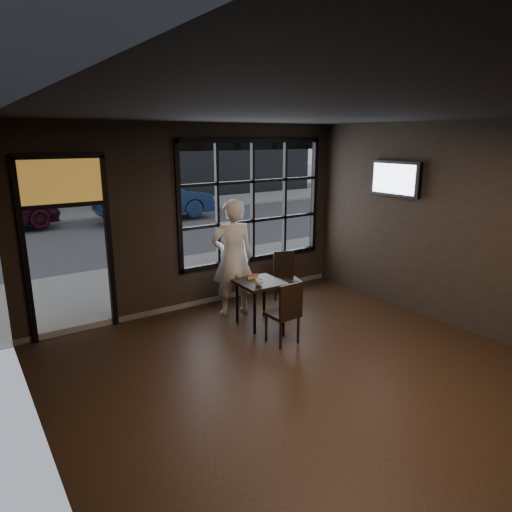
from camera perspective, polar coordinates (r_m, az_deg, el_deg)
floor at (r=5.78m, az=9.34°, el=-16.50°), size 6.00×7.00×0.02m
ceiling at (r=4.96m, az=10.94°, el=17.28°), size 6.00×7.00×0.02m
wall_left at (r=3.82m, az=-24.80°, el=-7.67°), size 0.04×7.00×3.20m
wall_right at (r=7.50m, az=26.87°, el=2.61°), size 0.04×7.00×3.20m
window_frame at (r=8.53m, az=-0.43°, el=6.84°), size 3.06×0.12×2.28m
stained_transom at (r=7.19m, az=-23.18°, el=8.63°), size 1.20×0.06×0.70m
street_asphalt at (r=27.91m, az=-26.87°, el=6.99°), size 60.00×41.00×0.04m
building_across at (r=27.14m, az=-28.53°, el=22.66°), size 28.00×12.00×15.00m
cafe_table at (r=7.39m, az=0.46°, el=-5.87°), size 0.69×0.69×0.74m
chair_near at (r=6.74m, az=3.32°, el=-6.97°), size 0.43×0.43×0.96m
chair_window at (r=8.34m, az=3.92°, el=-2.77°), size 0.50×0.50×0.93m
man at (r=7.66m, az=-2.95°, el=-0.25°), size 0.81×0.63×1.99m
hotdog at (r=7.40m, az=-0.46°, el=-2.61°), size 0.21×0.12×0.06m
cup at (r=7.06m, az=0.34°, el=-3.33°), size 0.14×0.14×0.10m
tv at (r=8.28m, az=17.01°, el=9.23°), size 0.12×1.02×0.60m
navy_car at (r=16.97m, az=-12.44°, el=6.99°), size 4.22×1.55×1.38m
tree_right at (r=19.66m, az=-18.21°, el=13.54°), size 2.34×2.34×3.99m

